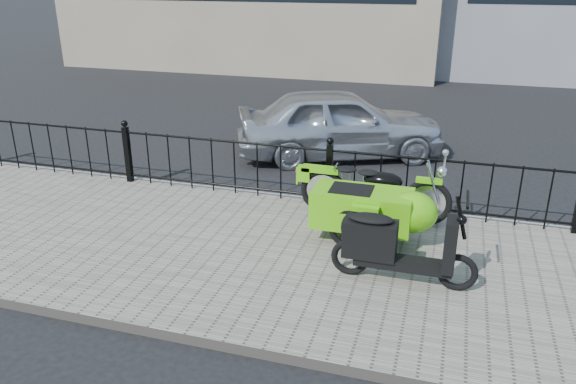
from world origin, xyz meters
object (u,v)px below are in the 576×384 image
(scooter, at_px, (393,246))
(motorcycle_sidecar, at_px, (377,205))
(spare_tire, at_px, (349,229))
(sedan_car, at_px, (340,123))

(scooter, bearing_deg, motorcycle_sidecar, 108.03)
(motorcycle_sidecar, relative_size, scooter, 1.35)
(spare_tire, height_order, sedan_car, sedan_car)
(spare_tire, distance_m, sedan_car, 4.27)
(scooter, relative_size, spare_tire, 2.99)
(scooter, xyz_separation_m, spare_tire, (-0.64, 0.65, -0.16))
(motorcycle_sidecar, distance_m, scooter, 1.13)
(motorcycle_sidecar, xyz_separation_m, spare_tire, (-0.29, -0.42, -0.19))
(scooter, height_order, spare_tire, scooter)
(sedan_car, bearing_deg, scooter, 175.36)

